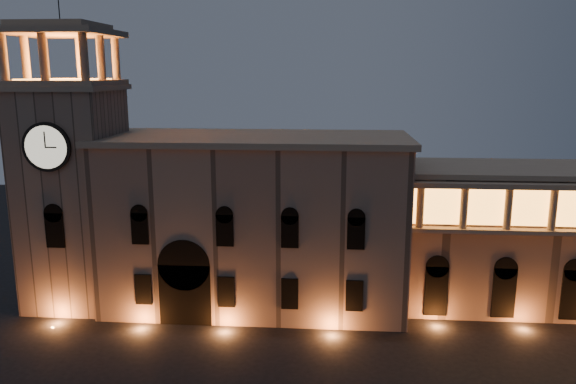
# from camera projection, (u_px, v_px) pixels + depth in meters

# --- Properties ---
(government_building) EXTENTS (30.80, 12.80, 17.60)m
(government_building) POSITION_uv_depth(u_px,v_px,m) (255.00, 222.00, 57.37)
(government_building) COLOR #8D705C
(government_building) RESTS_ON ground
(clock_tower) EXTENTS (9.80, 9.80, 32.40)m
(clock_tower) POSITION_uv_depth(u_px,v_px,m) (73.00, 185.00, 57.06)
(clock_tower) COLOR #8D705C
(clock_tower) RESTS_ON ground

